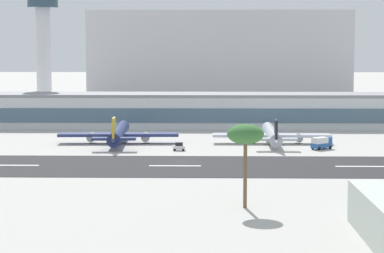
{
  "coord_description": "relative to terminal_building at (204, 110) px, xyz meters",
  "views": [
    {
      "loc": [
        5.83,
        -180.05,
        27.01
      ],
      "look_at": [
        1.1,
        39.8,
        4.54
      ],
      "focal_mm": 71.53,
      "sensor_mm": 36.0,
      "label": 1
    }
  ],
  "objects": [
    {
      "name": "runway_centreline_dash_3",
      "position": [
        -43.63,
        -89.13,
        -5.72
      ],
      "size": [
        12.0,
        1.2,
        0.01
      ],
      "primitive_type": "cube",
      "color": "white",
      "rests_on": "runway_strip"
    },
    {
      "name": "palm_tree_1",
      "position": [
        7.89,
        -135.09,
        6.6
      ],
      "size": [
        6.26,
        6.26,
        14.36
      ],
      "color": "brown",
      "rests_on": "ground_plane"
    },
    {
      "name": "service_baggage_tug_2",
      "position": [
        -6.15,
        -62.23,
        -4.76
      ],
      "size": [
        3.23,
        1.93,
        2.2
      ],
      "rotation": [
        0.0,
        0.0,
        3.12
      ],
      "color": "white",
      "rests_on": "ground_plane"
    },
    {
      "name": "terminal_building",
      "position": [
        0.0,
        0.0,
        0.0
      ],
      "size": [
        221.16,
        20.88,
        11.61
      ],
      "color": "silver",
      "rests_on": "ground_plane"
    },
    {
      "name": "control_tower",
      "position": [
        -62.26,
        32.36,
        25.2
      ],
      "size": [
        12.66,
        12.66,
        48.9
      ],
      "color": "silver",
      "rests_on": "ground_plane"
    },
    {
      "name": "runway_centreline_dash_5",
      "position": [
        36.81,
        -89.13,
        -5.72
      ],
      "size": [
        12.0,
        1.2,
        0.01
      ],
      "primitive_type": "cube",
      "color": "white",
      "rests_on": "runway_strip"
    },
    {
      "name": "runway_centreline_dash_4",
      "position": [
        -6.06,
        -89.13,
        -5.72
      ],
      "size": [
        12.0,
        1.2,
        0.01
      ],
      "primitive_type": "cube",
      "color": "white",
      "rests_on": "runway_strip"
    },
    {
      "name": "airliner_black_tail_gate_1",
      "position": [
        19.69,
        -47.16,
        -3.18
      ],
      "size": [
        33.72,
        39.49,
        8.24
      ],
      "rotation": [
        0.0,
        0.0,
        1.56
      ],
      "color": "silver",
      "rests_on": "ground_plane"
    },
    {
      "name": "ground_plane",
      "position": [
        -4.22,
        -83.29,
        -5.81
      ],
      "size": [
        1400.0,
        1400.0,
        0.0
      ],
      "primitive_type": "plane",
      "color": "#B2AFA8"
    },
    {
      "name": "airliner_gold_tail_gate_0",
      "position": [
        -24.0,
        -47.79,
        -2.97
      ],
      "size": [
        34.47,
        42.65,
        8.9
      ],
      "rotation": [
        0.0,
        0.0,
        1.61
      ],
      "color": "navy",
      "rests_on": "ground_plane"
    },
    {
      "name": "service_box_truck_0",
      "position": [
        32.15,
        -58.51,
        -4.02
      ],
      "size": [
        6.21,
        5.58,
        3.25
      ],
      "rotation": [
        0.0,
        0.0,
        0.66
      ],
      "color": "#23569E",
      "rests_on": "ground_plane"
    },
    {
      "name": "runway_strip",
      "position": [
        -4.22,
        -89.13,
        -5.77
      ],
      "size": [
        800.0,
        32.5,
        0.08
      ],
      "primitive_type": "cube",
      "color": "#262628",
      "rests_on": "ground_plane"
    },
    {
      "name": "distant_hotel_block",
      "position": [
        7.31,
        149.29,
        17.59
      ],
      "size": [
        138.16,
        35.6,
        46.81
      ],
      "primitive_type": "cube",
      "color": "#BCBCC1",
      "rests_on": "ground_plane"
    }
  ]
}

